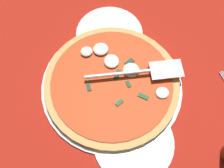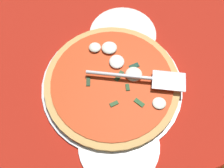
{
  "view_description": "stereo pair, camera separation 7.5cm",
  "coord_description": "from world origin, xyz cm",
  "px_view_note": "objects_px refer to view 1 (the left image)",
  "views": [
    {
      "loc": [
        32.07,
        -3.35,
        69.76
      ],
      "look_at": [
        0.27,
        4.17,
        2.08
      ],
      "focal_mm": 42.74,
      "sensor_mm": 36.0,
      "label": 1
    },
    {
      "loc": [
        32.95,
        4.1,
        69.76
      ],
      "look_at": [
        0.27,
        4.17,
        2.08
      ],
      "focal_mm": 42.74,
      "sensor_mm": 36.0,
      "label": 2
    }
  ],
  "objects_px": {
    "dinner_plate_left": "(109,33)",
    "pizza": "(112,83)",
    "pizza_server": "(140,72)",
    "dinner_plate_right": "(134,142)"
  },
  "relations": [
    {
      "from": "dinner_plate_left",
      "to": "pizza",
      "type": "bearing_deg",
      "value": -10.56
    },
    {
      "from": "dinner_plate_right",
      "to": "pizza_server",
      "type": "bearing_deg",
      "value": 159.84
    },
    {
      "from": "pizza",
      "to": "pizza_server",
      "type": "bearing_deg",
      "value": 92.7
    },
    {
      "from": "dinner_plate_right",
      "to": "dinner_plate_left",
      "type": "bearing_deg",
      "value": 177.26
    },
    {
      "from": "dinner_plate_left",
      "to": "pizza",
      "type": "relative_size",
      "value": 0.55
    },
    {
      "from": "dinner_plate_left",
      "to": "pizza_server",
      "type": "height_order",
      "value": "pizza_server"
    },
    {
      "from": "dinner_plate_left",
      "to": "dinner_plate_right",
      "type": "height_order",
      "value": "same"
    },
    {
      "from": "dinner_plate_right",
      "to": "pizza",
      "type": "bearing_deg",
      "value": -174.42
    },
    {
      "from": "dinner_plate_right",
      "to": "pizza",
      "type": "height_order",
      "value": "pizza"
    },
    {
      "from": "dinner_plate_left",
      "to": "pizza_server",
      "type": "bearing_deg",
      "value": 15.08
    }
  ]
}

